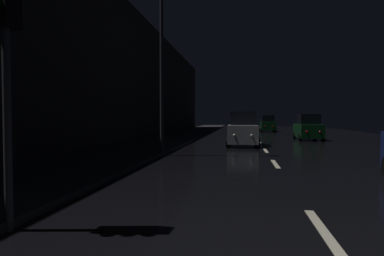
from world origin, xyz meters
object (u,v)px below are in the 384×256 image
Objects in this scene: streetlamp_overhead at (171,38)px; car_parked_right_far at (308,128)px; car_approaching_headlights at (243,130)px; car_distant_taillights at (268,124)px.

car_parked_right_far is (8.20, 11.78, -4.35)m from streetlamp_overhead.
car_approaching_headlights is at bearing 61.12° from streetlamp_overhead.
streetlamp_overhead is 27.26m from car_distant_taillights.
car_distant_taillights is at bearing 76.58° from streetlamp_overhead.
car_parked_right_far is at bearing 140.07° from car_approaching_headlights.
car_approaching_headlights is at bearing 140.07° from car_parked_right_far.
car_distant_taillights is at bearing 7.73° from car_parked_right_far.
car_approaching_headlights reaches higher than car_distant_taillights.
car_parked_right_far is 14.53m from car_distant_taillights.
car_approaching_headlights is (3.21, 5.83, -4.31)m from streetlamp_overhead.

